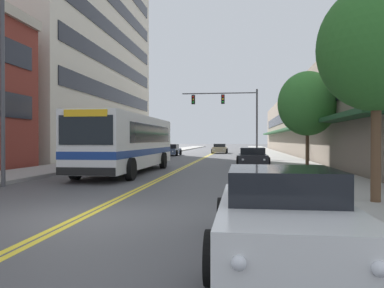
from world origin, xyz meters
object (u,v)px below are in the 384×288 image
at_px(city_bus, 129,141).
at_px(traffic_signal_mast, 231,109).
at_px(car_dark_grey_parked_left_mid, 151,153).
at_px(car_slate_blue_parked_left_far, 171,150).
at_px(street_lamp_left_near, 13,68).
at_px(car_charcoal_parked_right_mid, 253,157).
at_px(car_beige_moving_lead, 220,149).
at_px(street_tree_right_mid, 307,104).
at_px(car_white_parked_right_foreground, 283,215).
at_px(street_tree_right_near, 376,48).

height_order(city_bus, traffic_signal_mast, traffic_signal_mast).
bearing_deg(car_dark_grey_parked_left_mid, car_slate_blue_parked_left_far, 90.03).
bearing_deg(street_lamp_left_near, city_bus, 69.63).
height_order(car_slate_blue_parked_left_far, car_charcoal_parked_right_mid, car_slate_blue_parked_left_far).
distance_m(car_dark_grey_parked_left_mid, car_beige_moving_lead, 17.81).
xyz_separation_m(car_slate_blue_parked_left_far, street_tree_right_mid, (11.98, -18.41, 3.41)).
xyz_separation_m(car_charcoal_parked_right_mid, traffic_signal_mast, (-1.77, 10.87, 4.29)).
distance_m(car_charcoal_parked_right_mid, street_tree_right_mid, 5.40).
xyz_separation_m(car_dark_grey_parked_left_mid, car_beige_moving_lead, (5.16, 17.04, -0.02)).
bearing_deg(car_slate_blue_parked_left_far, city_bus, -85.18).
bearing_deg(traffic_signal_mast, car_white_parked_right_foreground, -87.06).
bearing_deg(car_beige_moving_lead, street_lamp_left_near, -98.93).
bearing_deg(street_tree_right_near, car_white_parked_right_foreground, -122.76).
relative_size(city_bus, car_dark_grey_parked_left_mid, 2.70).
height_order(car_dark_grey_parked_left_mid, traffic_signal_mast, traffic_signal_mast).
distance_m(car_beige_moving_lead, street_lamp_left_near, 37.28).
bearing_deg(car_white_parked_right_foreground, car_charcoal_parked_right_mid, 89.53).
relative_size(traffic_signal_mast, street_tree_right_near, 1.31).
height_order(car_charcoal_parked_right_mid, car_beige_moving_lead, car_beige_moving_lead).
bearing_deg(car_beige_moving_lead, traffic_signal_mast, -81.82).
xyz_separation_m(car_white_parked_right_foreground, traffic_signal_mast, (-1.61, 31.30, 4.24)).
xyz_separation_m(city_bus, car_charcoal_parked_right_mid, (6.86, 6.54, -1.13)).
height_order(car_dark_grey_parked_left_mid, street_lamp_left_near, street_lamp_left_near).
xyz_separation_m(street_tree_right_near, street_tree_right_mid, (0.55, 13.36, -0.18)).
relative_size(car_beige_moving_lead, street_tree_right_near, 0.74).
bearing_deg(car_beige_moving_lead, car_white_parked_right_foreground, -85.55).
xyz_separation_m(car_slate_blue_parked_left_far, car_charcoal_parked_right_mid, (8.74, -15.79, -0.02)).
xyz_separation_m(car_dark_grey_parked_left_mid, car_slate_blue_parked_left_far, (-0.00, 9.42, -0.01)).
xyz_separation_m(car_charcoal_parked_right_mid, car_beige_moving_lead, (-3.58, 23.42, 0.02)).
relative_size(car_beige_moving_lead, street_lamp_left_near, 0.57).
height_order(traffic_signal_mast, street_lamp_left_near, street_lamp_left_near).
bearing_deg(car_dark_grey_parked_left_mid, car_beige_moving_lead, 73.16).
xyz_separation_m(city_bus, car_slate_blue_parked_left_far, (-1.89, 22.34, -1.11)).
bearing_deg(street_tree_right_mid, car_charcoal_parked_right_mid, 141.06).
bearing_deg(car_white_parked_right_foreground, street_tree_right_near, 57.24).
bearing_deg(street_tree_right_mid, street_tree_right_near, -92.35).
relative_size(car_charcoal_parked_right_mid, traffic_signal_mast, 0.55).
relative_size(car_dark_grey_parked_left_mid, car_slate_blue_parked_left_far, 0.94).
height_order(car_charcoal_parked_right_mid, street_tree_right_mid, street_tree_right_mid).
distance_m(car_slate_blue_parked_left_far, car_white_parked_right_foreground, 37.22).
height_order(car_slate_blue_parked_left_far, car_white_parked_right_foreground, car_white_parked_right_foreground).
relative_size(city_bus, car_white_parked_right_foreground, 2.65).
xyz_separation_m(car_dark_grey_parked_left_mid, car_white_parked_right_foreground, (8.57, -26.80, 0.01)).
xyz_separation_m(car_slate_blue_parked_left_far, street_lamp_left_near, (-0.59, -29.00, 3.89)).
relative_size(car_dark_grey_parked_left_mid, traffic_signal_mast, 0.56).
height_order(car_dark_grey_parked_left_mid, street_tree_right_mid, street_tree_right_mid).
relative_size(street_tree_right_near, street_tree_right_mid, 0.98).
bearing_deg(car_beige_moving_lead, car_charcoal_parked_right_mid, -81.31).
distance_m(car_white_parked_right_foreground, traffic_signal_mast, 31.62).
height_order(car_charcoal_parked_right_mid, traffic_signal_mast, traffic_signal_mast).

